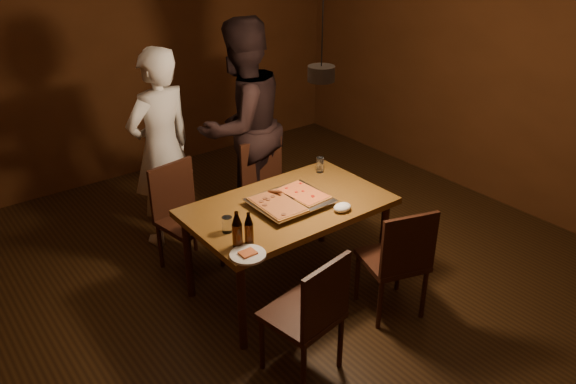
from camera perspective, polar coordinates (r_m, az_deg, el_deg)
room_shell at (r=3.86m, az=3.25°, el=6.89°), size 6.00×6.00×6.00m
dining_table at (r=4.21m, az=0.00°, el=-2.11°), size 1.50×0.90×0.75m
chair_far_left at (r=4.66m, az=-10.79°, el=-1.54°), size 0.48×0.48×0.49m
chair_far_right at (r=5.02m, az=-2.07°, el=1.10°), size 0.44×0.44×0.49m
chair_near_left at (r=3.50m, az=2.46°, el=-11.62°), size 0.48×0.48×0.49m
chair_near_right at (r=4.06m, az=11.25°, el=-6.17°), size 0.53×0.53×0.49m
pizza_tray at (r=4.14m, az=0.23°, el=-1.08°), size 0.58×0.49×0.05m
pizza_meat at (r=4.05m, az=-1.09°, el=-1.25°), size 0.28×0.43×0.02m
pizza_cheese at (r=4.21m, az=1.56°, el=-0.13°), size 0.27×0.40×0.02m
spatula at (r=4.13m, az=0.02°, el=-0.59°), size 0.16×0.26×0.04m
beer_bottle_a at (r=3.62m, az=-5.20°, el=-3.79°), size 0.07×0.07×0.25m
beer_bottle_b at (r=3.65m, az=-4.00°, el=-3.68°), size 0.06×0.06×0.23m
water_glass_left at (r=3.82m, az=-6.21°, el=-3.30°), size 0.07×0.07×0.11m
water_glass_right at (r=4.67m, az=3.27°, el=2.78°), size 0.06×0.06×0.13m
plate_slice at (r=3.58m, az=-4.10°, el=-6.36°), size 0.23×0.23×0.03m
napkin at (r=4.09m, az=5.54°, el=-1.56°), size 0.14×0.11×0.06m
diner_white at (r=4.93m, az=-12.71°, el=4.28°), size 0.71×0.54×1.75m
diner_dark at (r=5.10m, az=-4.66°, el=6.67°), size 1.05×0.88×1.92m
pendant_lamp at (r=3.75m, az=3.40°, el=12.07°), size 0.18×0.18×1.10m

